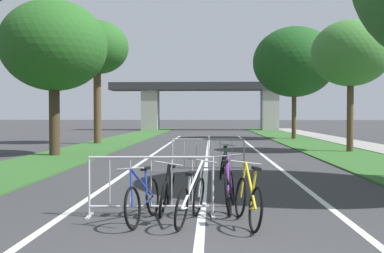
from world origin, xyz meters
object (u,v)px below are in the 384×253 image
object	(u,v)px
tree_right_oak_near	(351,54)
crowd_barrier_nearest	(151,187)
bicycle_black_0	(168,192)
tree_left_cypress_far	(97,48)
bicycle_yellow_2	(248,200)
bicycle_white_3	(191,200)
bicycle_blue_5	(143,199)
tree_left_maple_mid	(54,46)
bicycle_purple_1	(230,190)
crowd_barrier_second	(208,156)
bicycle_green_4	(224,163)
tree_right_pine_near	(294,62)

from	to	relation	value
tree_right_oak_near	crowd_barrier_nearest	distance (m)	16.05
bicycle_black_0	tree_left_cypress_far	bearing A→B (deg)	-70.20
tree_left_cypress_far	bicycle_yellow_2	xyz separation A→B (m)	(7.43, -19.48, -5.36)
bicycle_white_3	bicycle_blue_5	size ratio (longest dim) A/B	1.03
bicycle_white_3	bicycle_blue_5	bearing A→B (deg)	-171.29
tree_left_cypress_far	bicycle_yellow_2	bearing A→B (deg)	-69.11
tree_left_maple_mid	bicycle_purple_1	distance (m)	13.31
crowd_barrier_second	tree_left_cypress_far	bearing A→B (deg)	116.91
tree_left_maple_mid	tree_left_cypress_far	xyz separation A→B (m)	(-0.19, 7.92, 1.08)
tree_left_maple_mid	bicycle_green_4	world-z (taller)	tree_left_maple_mid
tree_right_pine_near	tree_right_oak_near	bearing A→B (deg)	-87.13
bicycle_white_3	bicycle_blue_5	world-z (taller)	bicycle_white_3
tree_right_oak_near	bicycle_green_4	world-z (taller)	tree_right_oak_near
bicycle_green_4	tree_right_oak_near	bearing A→B (deg)	59.67
bicycle_black_0	bicycle_purple_1	world-z (taller)	bicycle_purple_1
tree_left_cypress_far	bicycle_purple_1	distance (m)	20.47
bicycle_green_4	bicycle_purple_1	bearing A→B (deg)	-84.42
tree_left_cypress_far	crowd_barrier_second	distance (m)	15.82
bicycle_purple_1	crowd_barrier_second	bearing A→B (deg)	100.75
crowd_barrier_nearest	bicycle_black_0	xyz separation A→B (m)	(0.24, 0.41, -0.16)
crowd_barrier_nearest	bicycle_green_4	xyz separation A→B (m)	(1.39, 5.12, -0.14)
bicycle_purple_1	bicycle_green_4	world-z (taller)	bicycle_purple_1
tree_left_maple_mid	tree_right_pine_near	xyz separation A→B (m)	(12.60, 13.63, 0.87)
tree_right_oak_near	tree_right_pine_near	bearing A→B (deg)	92.87
tree_right_oak_near	crowd_barrier_second	xyz separation A→B (m)	(-6.59, -7.88, -4.10)
tree_left_maple_mid	tree_right_oak_near	bearing A→B (deg)	10.71
crowd_barrier_second	bicycle_purple_1	bearing A→B (deg)	-85.16
tree_left_cypress_far	tree_right_pine_near	xyz separation A→B (m)	(12.79, 5.71, -0.21)
tree_left_maple_mid	tree_left_cypress_far	world-z (taller)	tree_left_cypress_far
tree_right_oak_near	tree_right_pine_near	world-z (taller)	tree_right_pine_near
bicycle_yellow_2	bicycle_green_4	xyz separation A→B (m)	(-0.24, 5.61, -0.01)
tree_left_cypress_far	bicycle_yellow_2	distance (m)	21.53
tree_right_pine_near	bicycle_green_4	world-z (taller)	tree_right_pine_near
tree_right_pine_near	bicycle_black_0	world-z (taller)	tree_right_pine_near
tree_left_cypress_far	tree_right_oak_near	xyz separation A→B (m)	(13.35, -5.43, -1.13)
crowd_barrier_second	bicycle_green_4	distance (m)	0.73
tree_left_cypress_far	bicycle_yellow_2	size ratio (longest dim) A/B	4.31
tree_right_pine_near	bicycle_yellow_2	world-z (taller)	tree_right_pine_near
bicycle_yellow_2	bicycle_blue_5	distance (m)	1.71
bicycle_green_4	bicycle_blue_5	size ratio (longest dim) A/B	1.05
crowd_barrier_nearest	tree_right_pine_near	bearing A→B (deg)	74.22
tree_right_pine_near	bicycle_green_4	bearing A→B (deg)	-105.93
bicycle_white_3	bicycle_green_4	size ratio (longest dim) A/B	0.98
bicycle_black_0	bicycle_blue_5	xyz separation A→B (m)	(-0.32, -0.80, 0.01)
tree_right_pine_near	bicycle_yellow_2	xyz separation A→B (m)	(-5.35, -25.19, -5.14)
crowd_barrier_second	bicycle_blue_5	distance (m)	6.16
tree_left_cypress_far	crowd_barrier_second	xyz separation A→B (m)	(6.75, -13.31, -5.23)
tree_left_maple_mid	crowd_barrier_nearest	world-z (taller)	tree_left_maple_mid
tree_right_oak_near	tree_right_pine_near	xyz separation A→B (m)	(-0.56, 11.15, 0.91)
bicycle_white_3	bicycle_yellow_2	bearing A→B (deg)	9.26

